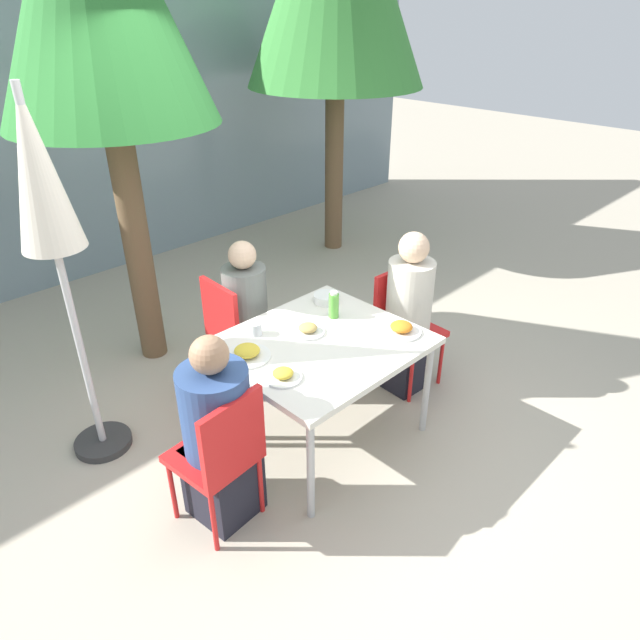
{
  "coord_description": "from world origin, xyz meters",
  "views": [
    {
      "loc": [
        -2.08,
        -2.1,
        2.55
      ],
      "look_at": [
        0.0,
        0.0,
        0.88
      ],
      "focal_mm": 32.0,
      "sensor_mm": 36.0,
      "label": 1
    }
  ],
  "objects_px": {
    "person_far": "(247,321)",
    "chair_right": "(403,319)",
    "person_right": "(408,317)",
    "closed_umbrella": "(43,197)",
    "person_left": "(219,437)",
    "drinking_cup": "(256,329)",
    "salad_bowl": "(327,298)",
    "chair_far": "(234,326)",
    "bottle": "(334,305)",
    "chair_left": "(222,451)"
  },
  "relations": [
    {
      "from": "closed_umbrella",
      "to": "salad_bowl",
      "type": "relative_size",
      "value": 12.39
    },
    {
      "from": "chair_far",
      "to": "chair_left",
      "type": "bearing_deg",
      "value": -37.96
    },
    {
      "from": "chair_far",
      "to": "closed_umbrella",
      "type": "height_order",
      "value": "closed_umbrella"
    },
    {
      "from": "chair_left",
      "to": "closed_umbrella",
      "type": "xyz_separation_m",
      "value": [
        -0.21,
        1.08,
        1.15
      ]
    },
    {
      "from": "person_right",
      "to": "drinking_cup",
      "type": "height_order",
      "value": "person_right"
    },
    {
      "from": "chair_left",
      "to": "person_left",
      "type": "relative_size",
      "value": 0.76
    },
    {
      "from": "salad_bowl",
      "to": "chair_right",
      "type": "bearing_deg",
      "value": -31.5
    },
    {
      "from": "person_far",
      "to": "drinking_cup",
      "type": "height_order",
      "value": "person_far"
    },
    {
      "from": "person_left",
      "to": "bottle",
      "type": "distance_m",
      "value": 1.17
    },
    {
      "from": "person_far",
      "to": "chair_left",
      "type": "bearing_deg",
      "value": -42.11
    },
    {
      "from": "closed_umbrella",
      "to": "bottle",
      "type": "xyz_separation_m",
      "value": [
        1.36,
        -0.76,
        -0.85
      ]
    },
    {
      "from": "chair_left",
      "to": "chair_right",
      "type": "xyz_separation_m",
      "value": [
        1.77,
        0.2,
        0.0
      ]
    },
    {
      "from": "person_left",
      "to": "chair_far",
      "type": "height_order",
      "value": "person_left"
    },
    {
      "from": "chair_left",
      "to": "bottle",
      "type": "bearing_deg",
      "value": 9.95
    },
    {
      "from": "drinking_cup",
      "to": "salad_bowl",
      "type": "relative_size",
      "value": 0.46
    },
    {
      "from": "person_far",
      "to": "chair_right",
      "type": "bearing_deg",
      "value": 51.75
    },
    {
      "from": "chair_left",
      "to": "person_right",
      "type": "relative_size",
      "value": 0.72
    },
    {
      "from": "chair_left",
      "to": "drinking_cup",
      "type": "distance_m",
      "value": 0.86
    },
    {
      "from": "person_right",
      "to": "person_far",
      "type": "relative_size",
      "value": 1.06
    },
    {
      "from": "person_left",
      "to": "drinking_cup",
      "type": "distance_m",
      "value": 0.78
    },
    {
      "from": "salad_bowl",
      "to": "closed_umbrella",
      "type": "bearing_deg",
      "value": 158.54
    },
    {
      "from": "chair_left",
      "to": "bottle",
      "type": "distance_m",
      "value": 1.24
    },
    {
      "from": "person_right",
      "to": "chair_far",
      "type": "bearing_deg",
      "value": -41.37
    },
    {
      "from": "closed_umbrella",
      "to": "chair_left",
      "type": "bearing_deg",
      "value": -79.17
    },
    {
      "from": "person_right",
      "to": "closed_umbrella",
      "type": "xyz_separation_m",
      "value": [
        -1.92,
        0.96,
        1.09
      ]
    },
    {
      "from": "chair_right",
      "to": "closed_umbrella",
      "type": "height_order",
      "value": "closed_umbrella"
    },
    {
      "from": "chair_left",
      "to": "salad_bowl",
      "type": "distance_m",
      "value": 1.39
    },
    {
      "from": "person_left",
      "to": "bottle",
      "type": "xyz_separation_m",
      "value": [
        1.11,
        0.23,
        0.28
      ]
    },
    {
      "from": "person_left",
      "to": "drinking_cup",
      "type": "relative_size",
      "value": 14.0
    },
    {
      "from": "person_far",
      "to": "drinking_cup",
      "type": "distance_m",
      "value": 0.54
    },
    {
      "from": "person_left",
      "to": "chair_far",
      "type": "distance_m",
      "value": 1.19
    },
    {
      "from": "person_left",
      "to": "person_far",
      "type": "bearing_deg",
      "value": 39.01
    },
    {
      "from": "person_left",
      "to": "closed_umbrella",
      "type": "relative_size",
      "value": 0.52
    },
    {
      "from": "drinking_cup",
      "to": "salad_bowl",
      "type": "height_order",
      "value": "drinking_cup"
    },
    {
      "from": "chair_left",
      "to": "person_far",
      "type": "relative_size",
      "value": 0.76
    },
    {
      "from": "closed_umbrella",
      "to": "person_left",
      "type": "bearing_deg",
      "value": -75.97
    },
    {
      "from": "person_far",
      "to": "closed_umbrella",
      "type": "relative_size",
      "value": 0.52
    },
    {
      "from": "closed_umbrella",
      "to": "drinking_cup",
      "type": "distance_m",
      "value": 1.37
    },
    {
      "from": "bottle",
      "to": "drinking_cup",
      "type": "bearing_deg",
      "value": 159.65
    },
    {
      "from": "salad_bowl",
      "to": "drinking_cup",
      "type": "bearing_deg",
      "value": 179.48
    },
    {
      "from": "chair_left",
      "to": "closed_umbrella",
      "type": "bearing_deg",
      "value": 95.44
    },
    {
      "from": "person_right",
      "to": "person_far",
      "type": "height_order",
      "value": "person_right"
    },
    {
      "from": "bottle",
      "to": "drinking_cup",
      "type": "relative_size",
      "value": 2.26
    },
    {
      "from": "chair_far",
      "to": "person_far",
      "type": "xyz_separation_m",
      "value": [
        0.08,
        -0.05,
        0.03
      ]
    },
    {
      "from": "person_right",
      "to": "person_far",
      "type": "xyz_separation_m",
      "value": [
        -0.81,
        0.81,
        -0.03
      ]
    },
    {
      "from": "bottle",
      "to": "chair_left",
      "type": "bearing_deg",
      "value": -164.65
    },
    {
      "from": "chair_right",
      "to": "chair_left",
      "type": "bearing_deg",
      "value": 9.31
    },
    {
      "from": "chair_left",
      "to": "person_far",
      "type": "xyz_separation_m",
      "value": [
        0.91,
        0.93,
        0.03
      ]
    },
    {
      "from": "person_right",
      "to": "closed_umbrella",
      "type": "height_order",
      "value": "closed_umbrella"
    },
    {
      "from": "chair_left",
      "to": "person_far",
      "type": "bearing_deg",
      "value": 40.37
    }
  ]
}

